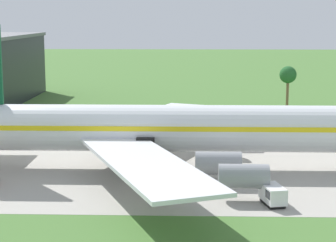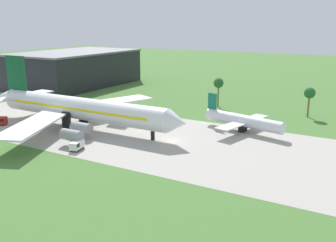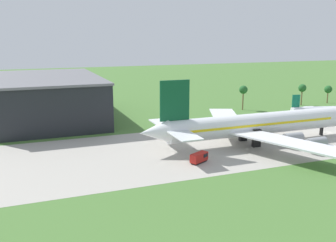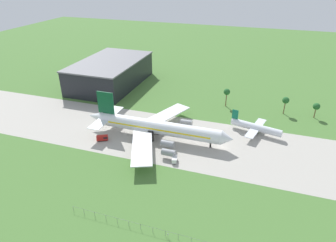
# 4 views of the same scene
# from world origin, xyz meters

# --- Properties ---
(jet_airliner) EXTENTS (70.66, 61.41, 19.89)m
(jet_airliner) POSITION_xyz_m (-30.46, -2.05, 5.73)
(jet_airliner) COLOR white
(jet_airliner) RESTS_ON ground_plane
(baggage_tug) EXTENTS (2.85, 4.43, 2.22)m
(baggage_tug) POSITION_xyz_m (-16.79, -17.93, 1.20)
(baggage_tug) COLOR black
(baggage_tug) RESTS_ON ground_plane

